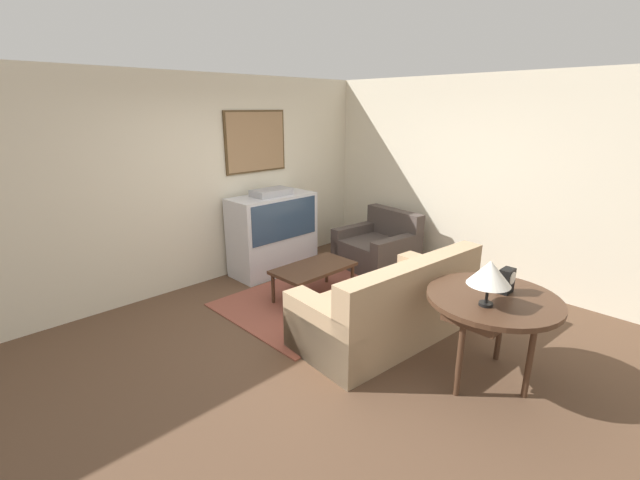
{
  "coord_description": "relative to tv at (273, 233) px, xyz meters",
  "views": [
    {
      "loc": [
        -2.86,
        -2.89,
        2.3
      ],
      "look_at": [
        0.58,
        0.64,
        0.75
      ],
      "focal_mm": 24.0,
      "sensor_mm": 36.0,
      "label": 1
    }
  ],
  "objects": [
    {
      "name": "console_table",
      "position": [
        -0.3,
        -3.35,
        0.15
      ],
      "size": [
        1.08,
        1.08,
        0.79
      ],
      "color": "#472D1E",
      "rests_on": "ground_plane"
    },
    {
      "name": "coffee_table",
      "position": [
        -0.24,
        -1.1,
        -0.19
      ],
      "size": [
        1.01,
        0.56,
        0.42
      ],
      "color": "#472D1E",
      "rests_on": "ground_plane"
    },
    {
      "name": "wall_back",
      "position": [
        -0.73,
        0.37,
        0.79
      ],
      "size": [
        12.0,
        0.1,
        2.7
      ],
      "color": "beige",
      "rests_on": "ground_plane"
    },
    {
      "name": "mantel_clock",
      "position": [
        -0.16,
        -3.37,
        0.33
      ],
      "size": [
        0.14,
        0.1,
        0.21
      ],
      "color": "black",
      "rests_on": "console_table"
    },
    {
      "name": "table_lamp",
      "position": [
        -0.51,
        -3.37,
        0.49
      ],
      "size": [
        0.34,
        0.34,
        0.38
      ],
      "color": "black",
      "rests_on": "console_table"
    },
    {
      "name": "couch",
      "position": [
        -0.32,
        -2.31,
        -0.26
      ],
      "size": [
        1.98,
        1.09,
        0.9
      ],
      "rotation": [
        0.0,
        0.0,
        3.06
      ],
      "color": "tan",
      "rests_on": "ground_plane"
    },
    {
      "name": "ground_plane",
      "position": [
        -0.74,
        -1.76,
        -0.57
      ],
      "size": [
        12.0,
        12.0,
        0.0
      ],
      "primitive_type": "plane",
      "color": "brown"
    },
    {
      "name": "armchair",
      "position": [
        1.22,
        -0.95,
        -0.3
      ],
      "size": [
        1.03,
        1.09,
        0.82
      ],
      "rotation": [
        0.0,
        0.0,
        -1.69
      ],
      "color": "#473D38",
      "rests_on": "ground_plane"
    },
    {
      "name": "area_rug",
      "position": [
        -0.28,
        -1.16,
        -0.56
      ],
      "size": [
        2.1,
        1.67,
        0.01
      ],
      "color": "brown",
      "rests_on": "ground_plane"
    },
    {
      "name": "wall_right",
      "position": [
        1.89,
        -1.76,
        0.78
      ],
      "size": [
        0.06,
        12.0,
        2.7
      ],
      "color": "beige",
      "rests_on": "ground_plane"
    },
    {
      "name": "tv",
      "position": [
        0.0,
        0.0,
        0.0
      ],
      "size": [
        1.23,
        0.57,
        1.2
      ],
      "color": "silver",
      "rests_on": "ground_plane"
    }
  ]
}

